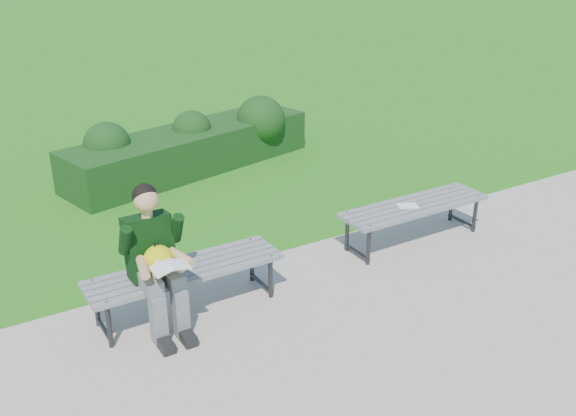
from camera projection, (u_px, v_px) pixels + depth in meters
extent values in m
plane|color=#217E17|center=(268.00, 257.00, 6.99)|extent=(80.00, 80.00, 0.00)
cube|color=beige|center=(366.00, 336.00, 5.61)|extent=(30.00, 3.50, 0.02)
cube|color=#104216|center=(191.00, 150.00, 9.46)|extent=(3.97, 1.83, 0.60)
sphere|color=#104216|center=(107.00, 145.00, 8.77)|extent=(0.78, 0.78, 0.65)
sphere|color=#104216|center=(192.00, 130.00, 9.45)|extent=(0.70, 0.70, 0.58)
sphere|color=#104216|center=(261.00, 120.00, 9.94)|extent=(0.92, 0.92, 0.76)
cube|color=gray|center=(194.00, 280.00, 5.63)|extent=(1.80, 0.08, 0.04)
cube|color=gray|center=(190.00, 275.00, 5.72)|extent=(1.80, 0.08, 0.04)
cube|color=gray|center=(185.00, 270.00, 5.80)|extent=(1.80, 0.08, 0.04)
cube|color=gray|center=(181.00, 265.00, 5.88)|extent=(1.80, 0.08, 0.04)
cube|color=gray|center=(176.00, 261.00, 5.96)|extent=(1.80, 0.08, 0.04)
cylinder|color=#2D2D30|center=(109.00, 326.00, 5.37)|extent=(0.04, 0.04, 0.41)
cylinder|color=#2D2D30|center=(96.00, 305.00, 5.66)|extent=(0.04, 0.04, 0.41)
cylinder|color=#2D2D30|center=(100.00, 297.00, 5.44)|extent=(0.04, 0.42, 0.04)
cylinder|color=#2D2D30|center=(104.00, 330.00, 5.57)|extent=(0.04, 0.42, 0.04)
cylinder|color=gray|center=(106.00, 302.00, 5.25)|extent=(0.02, 0.02, 0.01)
cylinder|color=gray|center=(92.00, 280.00, 5.58)|extent=(0.02, 0.02, 0.01)
cylinder|color=#2D2D30|center=(271.00, 278.00, 6.11)|extent=(0.04, 0.04, 0.41)
cylinder|color=#2D2D30|center=(252.00, 262.00, 6.41)|extent=(0.04, 0.04, 0.41)
cylinder|color=#2D2D30|center=(261.00, 253.00, 6.19)|extent=(0.04, 0.42, 0.04)
cylinder|color=#2D2D30|center=(261.00, 283.00, 6.32)|extent=(0.04, 0.42, 0.04)
cylinder|color=gray|center=(271.00, 256.00, 6.00)|extent=(0.02, 0.02, 0.01)
cylinder|color=gray|center=(250.00, 239.00, 6.32)|extent=(0.02, 0.02, 0.01)
cube|color=gray|center=(427.00, 212.00, 6.98)|extent=(1.80, 0.08, 0.04)
cube|color=gray|center=(421.00, 209.00, 7.07)|extent=(1.80, 0.08, 0.04)
cube|color=gray|center=(414.00, 206.00, 7.15)|extent=(1.80, 0.08, 0.04)
cube|color=gray|center=(408.00, 203.00, 7.23)|extent=(1.80, 0.08, 0.04)
cube|color=gray|center=(402.00, 200.00, 7.31)|extent=(1.80, 0.08, 0.04)
cylinder|color=#2D2D30|center=(368.00, 247.00, 6.72)|extent=(0.04, 0.04, 0.41)
cylinder|color=#2D2D30|center=(347.00, 233.00, 7.01)|extent=(0.04, 0.04, 0.41)
cylinder|color=#2D2D30|center=(358.00, 225.00, 6.79)|extent=(0.04, 0.42, 0.04)
cylinder|color=#2D2D30|center=(357.00, 252.00, 6.92)|extent=(0.04, 0.42, 0.04)
cylinder|color=gray|center=(371.00, 226.00, 6.60)|extent=(0.02, 0.02, 0.01)
cylinder|color=gray|center=(347.00, 212.00, 6.93)|extent=(0.02, 0.02, 0.01)
cylinder|color=#2D2D30|center=(475.00, 215.00, 7.46)|extent=(0.04, 0.04, 0.41)
cylinder|color=#2D2D30|center=(451.00, 205.00, 7.76)|extent=(0.04, 0.04, 0.41)
cylinder|color=#2D2D30|center=(465.00, 196.00, 7.54)|extent=(0.04, 0.42, 0.04)
cylinder|color=#2D2D30|center=(462.00, 221.00, 7.67)|extent=(0.04, 0.42, 0.04)
cylinder|color=gray|center=(479.00, 196.00, 7.35)|extent=(0.02, 0.02, 0.01)
cylinder|color=gray|center=(452.00, 185.00, 7.67)|extent=(0.02, 0.02, 0.01)
cube|color=gray|center=(148.00, 281.00, 5.45)|extent=(0.14, 0.42, 0.13)
cube|color=gray|center=(170.00, 275.00, 5.54)|extent=(0.14, 0.42, 0.13)
cube|color=gray|center=(159.00, 320.00, 5.42)|extent=(0.12, 0.13, 0.45)
cube|color=gray|center=(181.00, 313.00, 5.52)|extent=(0.12, 0.13, 0.45)
cube|color=black|center=(165.00, 343.00, 5.41)|extent=(0.11, 0.26, 0.09)
cube|color=black|center=(186.00, 336.00, 5.51)|extent=(0.11, 0.26, 0.09)
cube|color=black|center=(149.00, 246.00, 5.57)|extent=(0.40, 0.30, 0.59)
cylinder|color=tan|center=(147.00, 213.00, 5.42)|extent=(0.10, 0.10, 0.08)
sphere|color=tan|center=(146.00, 200.00, 5.36)|extent=(0.21, 0.21, 0.21)
sphere|color=black|center=(145.00, 196.00, 5.37)|extent=(0.21, 0.21, 0.21)
cylinder|color=black|center=(125.00, 240.00, 5.32)|extent=(0.10, 0.21, 0.30)
cylinder|color=black|center=(177.00, 228.00, 5.53)|extent=(0.10, 0.21, 0.30)
cylinder|color=tan|center=(143.00, 267.00, 5.24)|extent=(0.14, 0.31, 0.08)
cylinder|color=tan|center=(182.00, 257.00, 5.40)|extent=(0.14, 0.31, 0.08)
sphere|color=tan|center=(158.00, 273.00, 5.15)|extent=(0.09, 0.09, 0.09)
sphere|color=tan|center=(181.00, 267.00, 5.24)|extent=(0.09, 0.09, 0.09)
sphere|color=#CCBE06|center=(158.00, 260.00, 5.41)|extent=(0.25, 0.25, 0.25)
cone|color=#FFA423|center=(163.00, 266.00, 5.32)|extent=(0.07, 0.07, 0.07)
cone|color=black|center=(155.00, 246.00, 5.36)|extent=(0.03, 0.05, 0.08)
cone|color=black|center=(158.00, 245.00, 5.38)|extent=(0.03, 0.04, 0.07)
sphere|color=white|center=(157.00, 262.00, 5.30)|extent=(0.05, 0.05, 0.05)
sphere|color=white|center=(168.00, 260.00, 5.34)|extent=(0.05, 0.05, 0.05)
cube|color=white|center=(161.00, 269.00, 5.13)|extent=(0.15, 0.20, 0.05)
cube|color=white|center=(179.00, 264.00, 5.20)|extent=(0.15, 0.20, 0.05)
cube|color=white|center=(408.00, 206.00, 7.09)|extent=(0.27, 0.24, 0.01)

